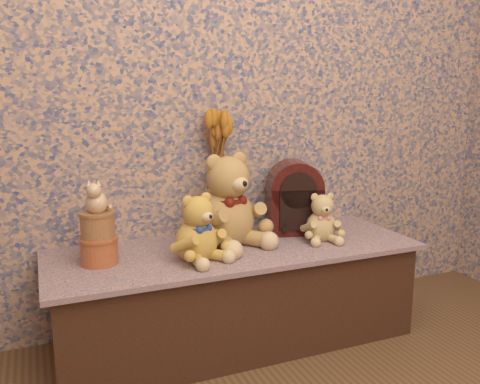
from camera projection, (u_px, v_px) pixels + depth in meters
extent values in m
cube|color=#384873|center=(211.00, 28.00, 2.11)|extent=(3.00, 0.10, 2.60)
cube|color=#344A6A|center=(235.00, 294.00, 2.08)|extent=(1.51, 0.55, 0.41)
cylinder|color=tan|center=(220.00, 212.00, 2.20)|extent=(0.15, 0.15, 0.21)
cylinder|color=#CD823C|center=(99.00, 251.00, 1.84)|extent=(0.17, 0.17, 0.10)
cylinder|color=tan|center=(98.00, 225.00, 1.82)|extent=(0.16, 0.16, 0.10)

